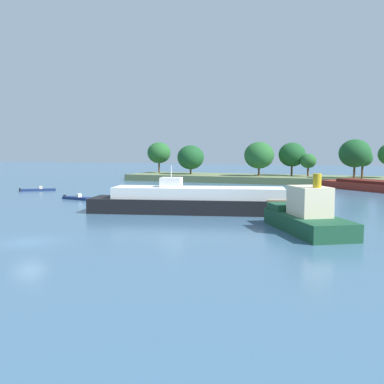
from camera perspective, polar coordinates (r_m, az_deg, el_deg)
name	(u,v)px	position (r m, az deg, el deg)	size (l,w,h in m)	color
ground_plane	(29,242)	(36.57, -20.86, -6.21)	(400.00, 400.00, 0.00)	#3D607F
treeline_island	(268,168)	(100.80, 10.08, 3.21)	(68.49, 15.22, 9.62)	#66754C
tugboat	(307,216)	(39.82, 14.99, -3.10)	(9.35, 11.51, 5.27)	#19472D
small_motorboat	(38,190)	(82.56, -19.75, 0.29)	(5.60, 4.72, 0.85)	navy
fishing_skiff	(77,198)	(66.10, -15.03, -0.77)	(5.08, 2.00, 0.88)	navy
white_riverboat	(198,201)	(49.93, 0.86, -1.18)	(25.71, 11.12, 5.50)	black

